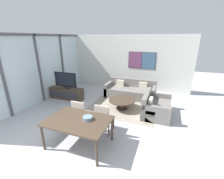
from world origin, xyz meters
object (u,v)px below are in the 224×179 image
(sofa_side, at_px, (154,107))
(tv_console, at_px, (67,93))
(coffee_table, at_px, (122,102))
(fruit_bowl, at_px, (88,118))
(dining_chair_left, at_px, (81,113))
(dining_chair_centre, at_px, (104,117))
(sofa_main, at_px, (131,91))
(television, at_px, (65,80))
(dining_table, at_px, (78,122))

(sofa_side, bearing_deg, tv_console, 88.53)
(coffee_table, xyz_separation_m, fruit_bowl, (-0.20, -2.27, 0.49))
(sofa_side, height_order, dining_chair_left, dining_chair_left)
(sofa_side, xyz_separation_m, dining_chair_left, (-2.02, -1.68, 0.24))
(tv_console, height_order, dining_chair_centre, dining_chair_centre)
(tv_console, bearing_deg, sofa_main, 25.75)
(tv_console, xyz_separation_m, sofa_main, (2.65, 1.28, 0.01))
(television, bearing_deg, tv_console, -90.00)
(dining_chair_left, xyz_separation_m, dining_chair_centre, (0.75, 0.01, 0.00))
(sofa_main, height_order, dining_table, sofa_main)
(dining_table, xyz_separation_m, dining_chair_centre, (0.38, 0.72, -0.16))
(television, distance_m, dining_chair_left, 2.60)
(television, xyz_separation_m, dining_chair_left, (1.85, -1.78, -0.36))
(sofa_side, relative_size, dining_table, 0.89)
(tv_console, xyz_separation_m, sofa_side, (3.87, -0.10, 0.01))
(tv_console, relative_size, sofa_side, 1.12)
(coffee_table, height_order, dining_chair_left, dining_chair_left)
(television, height_order, dining_table, television)
(dining_table, distance_m, fruit_bowl, 0.27)
(television, height_order, dining_chair_left, television)
(television, relative_size, coffee_table, 1.06)
(dining_table, bearing_deg, sofa_main, 83.70)
(tv_console, relative_size, dining_chair_centre, 1.72)
(television, relative_size, fruit_bowl, 4.40)
(dining_table, height_order, fruit_bowl, fruit_bowl)
(coffee_table, xyz_separation_m, dining_chair_left, (-0.79, -1.67, 0.22))
(television, distance_m, sofa_side, 3.92)
(sofa_side, xyz_separation_m, fruit_bowl, (-1.43, -2.28, 0.51))
(sofa_main, xyz_separation_m, fruit_bowl, (-0.20, -3.66, 0.51))
(tv_console, bearing_deg, sofa_side, -1.47)
(television, relative_size, sofa_main, 0.48)
(sofa_main, height_order, dining_chair_centre, dining_chair_centre)
(sofa_main, distance_m, dining_chair_left, 3.17)
(sofa_main, relative_size, fruit_bowl, 9.23)
(tv_console, xyz_separation_m, dining_table, (2.23, -2.49, 0.40))
(dining_table, bearing_deg, dining_chair_left, 117.93)
(television, xyz_separation_m, coffee_table, (2.65, -0.11, -0.58))
(television, bearing_deg, dining_chair_left, -43.85)
(coffee_table, xyz_separation_m, dining_table, (-0.42, -2.38, 0.37))
(dining_chair_centre, bearing_deg, dining_chair_left, -179.35)
(television, bearing_deg, fruit_bowl, -44.25)
(fruit_bowl, bearing_deg, television, 135.75)
(tv_console, relative_size, dining_table, 0.99)
(dining_table, distance_m, dining_chair_left, 0.82)
(sofa_side, relative_size, dining_chair_left, 1.53)
(coffee_table, height_order, dining_chair_centre, dining_chair_centre)
(coffee_table, height_order, fruit_bowl, fruit_bowl)
(dining_chair_left, distance_m, dining_chair_centre, 0.75)
(dining_chair_left, bearing_deg, sofa_main, 75.45)
(sofa_main, bearing_deg, sofa_side, -48.27)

